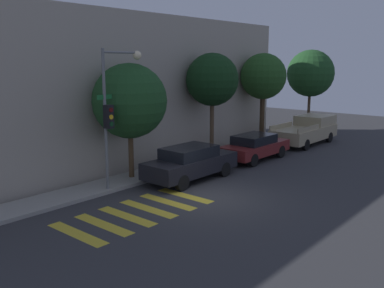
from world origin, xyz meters
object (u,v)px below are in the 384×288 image
object	(u,v)px
pickup_truck	(307,130)
tree_near_corner	(130,101)
sedan_near_corner	(191,162)
sedan_middle	(255,146)
tree_behind_truck	(311,73)
tree_far_end	(263,77)
traffic_light_pole	(114,102)
tree_midblock	(212,80)

from	to	relation	value
pickup_truck	tree_near_corner	xyz separation A→B (m)	(-12.91, 1.98, 2.61)
sedan_near_corner	pickup_truck	distance (m)	11.24
tree_near_corner	sedan_middle	bearing A→B (deg)	-16.12
sedan_middle	tree_behind_truck	world-z (taller)	tree_behind_truck
sedan_near_corner	pickup_truck	size ratio (longest dim) A/B	0.86
tree_behind_truck	pickup_truck	bearing A→B (deg)	-155.30
sedan_middle	tree_far_end	world-z (taller)	tree_far_end
tree_near_corner	sedan_near_corner	bearing A→B (deg)	-49.80
traffic_light_pole	tree_far_end	size ratio (longest dim) A/B	1.00
traffic_light_pole	pickup_truck	distance (m)	14.63
traffic_light_pole	tree_behind_truck	world-z (taller)	tree_behind_truck
sedan_middle	tree_far_end	bearing A→B (deg)	27.07
traffic_light_pole	tree_midblock	size ratio (longest dim) A/B	1.01
pickup_truck	tree_far_end	distance (m)	4.45
sedan_near_corner	tree_midblock	distance (m)	5.62
tree_far_end	sedan_near_corner	bearing A→B (deg)	-167.66
sedan_middle	tree_behind_truck	bearing A→B (deg)	10.83
traffic_light_pole	pickup_truck	world-z (taller)	traffic_light_pole
traffic_light_pole	sedan_near_corner	world-z (taller)	traffic_light_pole
traffic_light_pole	tree_far_end	xyz separation A→B (m)	(12.15, 0.71, 0.62)
traffic_light_pole	tree_near_corner	size ratio (longest dim) A/B	1.11
tree_far_end	sedan_middle	bearing A→B (deg)	-152.93
tree_near_corner	tree_far_end	size ratio (longest dim) A/B	0.90
traffic_light_pole	tree_near_corner	world-z (taller)	traffic_light_pole
tree_near_corner	tree_behind_truck	bearing A→B (deg)	0.00
tree_behind_truck	tree_far_end	bearing A→B (deg)	180.00
sedan_near_corner	tree_far_end	world-z (taller)	tree_far_end
tree_near_corner	tree_behind_truck	distance (m)	17.24
traffic_light_pole	tree_near_corner	xyz separation A→B (m)	(1.41, 0.71, -0.12)
sedan_near_corner	tree_midblock	xyz separation A→B (m)	(4.02, 1.98, 3.38)
tree_behind_truck	tree_near_corner	bearing A→B (deg)	180.00
tree_far_end	tree_behind_truck	distance (m)	6.48
sedan_near_corner	pickup_truck	world-z (taller)	pickup_truck
tree_near_corner	pickup_truck	bearing A→B (deg)	-8.73
sedan_middle	tree_behind_truck	xyz separation A→B (m)	(10.36, 1.98, 3.55)
tree_near_corner	tree_midblock	xyz separation A→B (m)	(5.70, 0.00, 0.71)
traffic_light_pole	tree_far_end	distance (m)	12.18
traffic_light_pole	sedan_near_corner	bearing A→B (deg)	-22.42
tree_near_corner	tree_far_end	distance (m)	10.76
tree_midblock	tree_far_end	bearing A→B (deg)	0.00
sedan_near_corner	tree_behind_truck	world-z (taller)	tree_behind_truck
traffic_light_pole	tree_midblock	xyz separation A→B (m)	(7.11, 0.71, 0.59)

